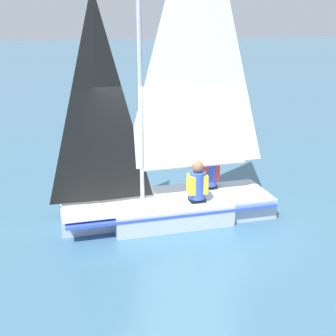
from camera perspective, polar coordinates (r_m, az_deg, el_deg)
The scene contains 4 objects.
ground_plane at distance 8.09m, azimuth -0.00°, elevation -6.66°, with size 260.00×260.00×0.00m, color #38607A.
sailboat_main at distance 7.74m, azimuth 0.15°, elevation -0.34°, with size 2.03×4.07×6.00m.
sailor_helm at distance 7.74m, azimuth 3.98°, elevation -2.90°, with size 0.35×0.38×1.16m.
sailor_crew at distance 8.40m, azimuth 5.61°, elevation -1.21°, with size 0.35×0.38×1.16m.
Camera 1 is at (6.66, -3.06, 3.42)m, focal length 45.00 mm.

